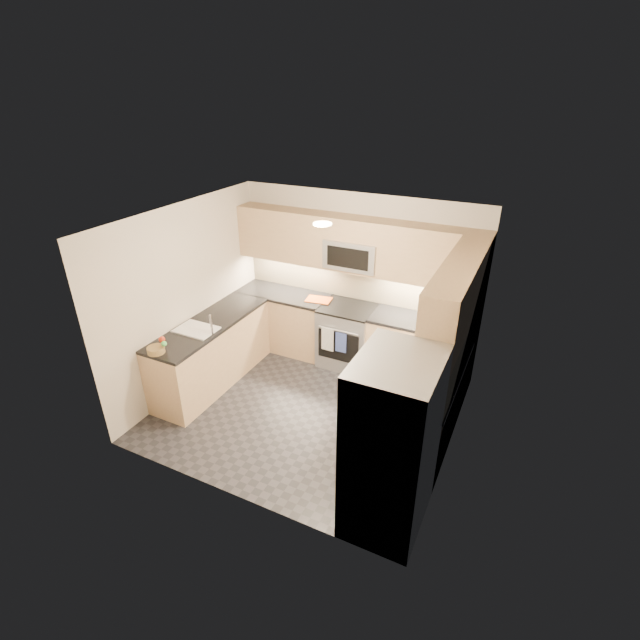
{
  "coord_description": "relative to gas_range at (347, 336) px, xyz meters",
  "views": [
    {
      "loc": [
        2.27,
        -4.31,
        3.8
      ],
      "look_at": [
        0.0,
        0.35,
        1.15
      ],
      "focal_mm": 26.0,
      "sensor_mm": 36.0,
      "label": 1
    }
  ],
  "objects": [
    {
      "name": "fruit_pear",
      "position": [
        -1.47,
        -2.12,
        0.6
      ],
      "size": [
        0.07,
        0.07,
        0.07
      ],
      "primitive_type": "sphere",
      "color": "#54C65C",
      "rests_on": "fruit_basket"
    },
    {
      "name": "floor",
      "position": [
        0.0,
        -1.28,
        -0.46
      ],
      "size": [
        3.6,
        3.2,
        0.0
      ],
      "primitive_type": "cube",
      "color": "black",
      "rests_on": "ground"
    },
    {
      "name": "wall_left",
      "position": [
        -1.8,
        -1.28,
        0.79
      ],
      "size": [
        0.02,
        3.2,
        2.5
      ],
      "primitive_type": "cube",
      "color": "beige",
      "rests_on": "floor"
    },
    {
      "name": "backsplash_right",
      "position": [
        1.8,
        -0.82,
        0.74
      ],
      "size": [
        0.01,
        2.3,
        0.51
      ],
      "primitive_type": "cube",
      "color": "#C9B891",
      "rests_on": "wall_right"
    },
    {
      "name": "wall_back",
      "position": [
        0.0,
        0.32,
        0.79
      ],
      "size": [
        3.6,
        0.02,
        2.5
      ],
      "primitive_type": "cube",
      "color": "beige",
      "rests_on": "floor"
    },
    {
      "name": "wall_right",
      "position": [
        1.8,
        -1.28,
        0.79
      ],
      "size": [
        0.02,
        3.2,
        2.5
      ],
      "primitive_type": "cube",
      "color": "beige",
      "rests_on": "floor"
    },
    {
      "name": "microwave_door",
      "position": [
        0.0,
        -0.08,
        1.24
      ],
      "size": [
        0.6,
        0.01,
        0.28
      ],
      "primitive_type": "cube",
      "color": "black",
      "rests_on": "microwave"
    },
    {
      "name": "countertop_back_left",
      "position": [
        -1.09,
        0.02,
        0.47
      ],
      "size": [
        1.42,
        0.63,
        0.04
      ],
      "primitive_type": "cube",
      "color": "black",
      "rests_on": "base_cab_back_left"
    },
    {
      "name": "sink_basin",
      "position": [
        -1.5,
        -1.53,
        0.42
      ],
      "size": [
        0.52,
        0.38,
        0.16
      ],
      "primitive_type": "cube",
      "color": "white",
      "rests_on": "base_cab_peninsula"
    },
    {
      "name": "microwave",
      "position": [
        0.0,
        0.12,
        1.24
      ],
      "size": [
        0.76,
        0.4,
        0.4
      ],
      "primitive_type": "cube",
      "color": "#9FA1A7",
      "rests_on": "upper_cab_back"
    },
    {
      "name": "gas_range",
      "position": [
        0.0,
        0.0,
        0.0
      ],
      "size": [
        0.76,
        0.65,
        0.91
      ],
      "primitive_type": "cube",
      "color": "#919398",
      "rests_on": "floor"
    },
    {
      "name": "wall_front",
      "position": [
        0.0,
        -2.88,
        0.79
      ],
      "size": [
        3.6,
        0.02,
        2.5
      ],
      "primitive_type": "cube",
      "color": "beige",
      "rests_on": "floor"
    },
    {
      "name": "fruit_apple",
      "position": [
        -1.57,
        -2.05,
        0.6
      ],
      "size": [
        0.08,
        0.08,
        0.08
      ],
      "primitive_type": "sphere",
      "color": "red",
      "rests_on": "fruit_basket"
    },
    {
      "name": "oven_door_glass",
      "position": [
        0.0,
        -0.33,
        -0.01
      ],
      "size": [
        0.62,
        0.02,
        0.45
      ],
      "primitive_type": "cube",
      "color": "black",
      "rests_on": "gas_range"
    },
    {
      "name": "dish_towel_check",
      "position": [
        -0.15,
        -0.37,
        0.1
      ],
      "size": [
        0.19,
        0.02,
        0.35
      ],
      "primitive_type": "cube",
      "rotation": [
        0.0,
        0.0,
        -0.04
      ],
      "color": "silver",
      "rests_on": "oven_handle"
    },
    {
      "name": "ceiling",
      "position": [
        0.0,
        -1.28,
        2.04
      ],
      "size": [
        3.6,
        3.2,
        0.02
      ],
      "primitive_type": "cube",
      "color": "beige",
      "rests_on": "wall_back"
    },
    {
      "name": "faucet",
      "position": [
        -1.24,
        -1.53,
        0.62
      ],
      "size": [
        0.03,
        0.03,
        0.28
      ],
      "primitive_type": "cylinder",
      "color": "silver",
      "rests_on": "countertop_peninsula"
    },
    {
      "name": "countertop_peninsula",
      "position": [
        -1.5,
        -1.28,
        0.47
      ],
      "size": [
        0.63,
        2.0,
        0.04
      ],
      "primitive_type": "cube",
      "color": "black",
      "rests_on": "base_cab_peninsula"
    },
    {
      "name": "fruit_basket",
      "position": [
        -1.56,
        -2.18,
        0.52
      ],
      "size": [
        0.24,
        0.24,
        0.08
      ],
      "primitive_type": "cylinder",
      "rotation": [
        0.0,
        0.0,
        -0.2
      ],
      "color": "#9A7A47",
      "rests_on": "countertop_peninsula"
    },
    {
      "name": "fridge_handle_left",
      "position": [
        1.08,
        -2.61,
        0.49
      ],
      "size": [
        0.02,
        0.02,
        1.2
      ],
      "primitive_type": "cylinder",
      "color": "#B2B5BA",
      "rests_on": "refrigerator"
    },
    {
      "name": "dish_towel_blue",
      "position": [
        0.06,
        -0.37,
        0.1
      ],
      "size": [
        0.16,
        0.02,
        0.3
      ],
      "primitive_type": "cube",
      "rotation": [
        0.0,
        0.0,
        0.04
      ],
      "color": "navy",
      "rests_on": "oven_handle"
    },
    {
      "name": "countertop_right",
      "position": [
        1.5,
        -1.12,
        0.47
      ],
      "size": [
        0.63,
        1.7,
        0.04
      ],
      "primitive_type": "cube",
      "color": "black",
      "rests_on": "base_cab_right"
    },
    {
      "name": "base_cab_right",
      "position": [
        1.5,
        -1.12,
        -0.01
      ],
      "size": [
        0.6,
        1.7,
        0.9
      ],
      "primitive_type": "cube",
      "color": "tan",
      "rests_on": "floor"
    },
    {
      "name": "base_cab_back_left",
      "position": [
        -1.09,
        0.02,
        -0.01
      ],
      "size": [
        1.42,
        0.6,
        0.9
      ],
      "primitive_type": "cube",
      "color": "tan",
      "rests_on": "floor"
    },
    {
      "name": "fridge_handle_right",
      "position": [
        1.08,
        -2.25,
        0.49
      ],
      "size": [
        0.02,
        0.02,
        1.2
      ],
      "primitive_type": "cylinder",
      "color": "#B2B5BA",
      "rests_on": "refrigerator"
    },
    {
      "name": "backsplash_back",
      "position": [
        0.0,
        0.32,
        0.74
      ],
      "size": [
        3.6,
        0.01,
        0.51
      ],
      "primitive_type": "cube",
      "color": "#C9B891",
      "rests_on": "wall_back"
    },
    {
      "name": "upper_cab_back",
      "position": [
        0.0,
        0.15,
        1.37
      ],
      "size": [
        3.6,
        0.35,
        0.75
      ],
      "primitive_type": "cube",
      "color": "tan",
      "rests_on": "wall_back"
    },
    {
      "name": "cutting_board",
      "position": [
        -0.48,
        0.02,
        0.49
      ],
      "size": [
        0.4,
        0.31,
        0.01
      ],
      "primitive_type": "cube",
      "rotation": [
        0.0,
        0.0,
        0.15
      ],
      "color": "#D85514",
      "rests_on": "countertop_back_left"
    },
    {
      "name": "range_cooktop",
      "position": [
        0.0,
        0.0,
        0.46
      ],
      "size": [
        0.76,
        0.65,
        0.03
      ],
      "primitive_type": "cube",
      "color": "black",
      "rests_on": "gas_range"
    },
    {
      "name": "countertop_back_right",
      "position": [
        1.09,
        0.02,
        0.47
      ],
      "size": [
        1.42,
        0.63,
        0.04
      ],
      "primitive_type": "cube",
      "color": "black",
      "rests_on": "base_cab_back_right"
    },
    {
      "name": "base_cab_peninsula",
      "position": [
        -1.5,
        -1.28,
        -0.01
      ],
      "size": [
        0.6,
        2.0,
        0.9
      ],
      "primitive_type": "cube",
      "color": "tan",
      "rests_on": "floor"
    },
    {
      "name": "refrigerator",
      "position": [
        1.45,
        -2.43,
        0.45
      ],
      "size": [
        0.7,
        0.9,
        1.8
      ],
      "primitive_type": "cube",
      "color": "#ACB0B4",
      "rests_on": "floor"
    },
    {
      "name": "upper_cab_right",
      "position": [
        1.62,
        -1.0,
        1.37
      ],
      "size": [
        0.35,
        1.95,
        0.75
      ],
      "primitive_type": "cube",
      "color": "tan",
      "rests_on": "wall_right"
    },
    {
      "name": "oven_handle",
      "position": [
        0.0,
        -0.35,
        0.26
      ],
      "size": [
        0.6,
        0.02,
        0.02
      ],
      "primitive_type": "cylinder",
      "rotation": [
        0.0,
        1.57,
        0.0
      ],
      "color": "#B2B5BA",
      "rests_on": "gas_range"
    },
    {
      "name": "base_cab_back_right",
      "position": [
        1.09,
        0.02,
        -0.01
      ],
      "size": [
        1.42,
        0.6,
        0.9
      ],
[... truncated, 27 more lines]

